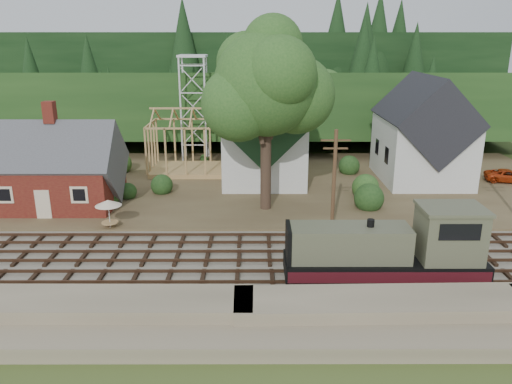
{
  "coord_description": "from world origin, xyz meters",
  "views": [
    {
      "loc": [
        1.11,
        -30.55,
        14.46
      ],
      "look_at": [
        1.17,
        6.0,
        3.0
      ],
      "focal_mm": 35.0,
      "sensor_mm": 36.0,
      "label": 1
    }
  ],
  "objects_px": {
    "car_blue": "(78,204)",
    "car_red": "(508,176)",
    "patio_set": "(108,204)",
    "car_green": "(28,204)",
    "locomotive": "(393,251)"
  },
  "relations": [
    {
      "from": "car_blue",
      "to": "car_green",
      "type": "relative_size",
      "value": 0.95
    },
    {
      "from": "locomotive",
      "to": "patio_set",
      "type": "bearing_deg",
      "value": 156.46
    },
    {
      "from": "car_red",
      "to": "patio_set",
      "type": "relative_size",
      "value": 2.02
    },
    {
      "from": "locomotive",
      "to": "car_blue",
      "type": "distance_m",
      "value": 26.35
    },
    {
      "from": "car_blue",
      "to": "car_red",
      "type": "height_order",
      "value": "car_red"
    },
    {
      "from": "locomotive",
      "to": "car_blue",
      "type": "relative_size",
      "value": 3.25
    },
    {
      "from": "car_blue",
      "to": "patio_set",
      "type": "distance_m",
      "value": 5.5
    },
    {
      "from": "car_blue",
      "to": "car_green",
      "type": "height_order",
      "value": "car_green"
    },
    {
      "from": "car_green",
      "to": "patio_set",
      "type": "xyz_separation_m",
      "value": [
        7.97,
        -3.75,
        1.26
      ]
    },
    {
      "from": "car_blue",
      "to": "patio_set",
      "type": "xyz_separation_m",
      "value": [
        3.74,
        -3.83,
        1.27
      ]
    },
    {
      "from": "car_blue",
      "to": "car_red",
      "type": "distance_m",
      "value": 41.57
    },
    {
      "from": "car_blue",
      "to": "car_red",
      "type": "relative_size",
      "value": 0.81
    },
    {
      "from": "car_green",
      "to": "car_red",
      "type": "height_order",
      "value": "car_green"
    },
    {
      "from": "locomotive",
      "to": "car_red",
      "type": "xyz_separation_m",
      "value": [
        17.39,
        21.06,
        -1.18
      ]
    },
    {
      "from": "car_green",
      "to": "car_red",
      "type": "relative_size",
      "value": 0.85
    }
  ]
}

